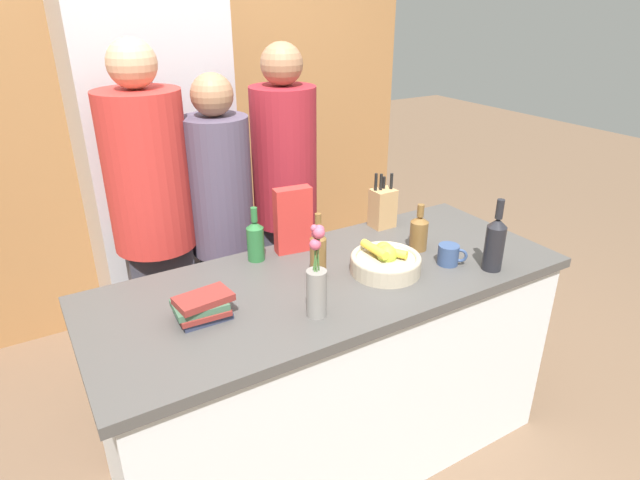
{
  "coord_description": "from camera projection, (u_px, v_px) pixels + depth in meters",
  "views": [
    {
      "loc": [
        -0.99,
        -1.56,
        1.9
      ],
      "look_at": [
        0.0,
        0.1,
        1.02
      ],
      "focal_mm": 30.0,
      "sensor_mm": 36.0,
      "label": 1
    }
  ],
  "objects": [
    {
      "name": "ground_plane",
      "position": [
        331.0,
        447.0,
        2.47
      ],
      "size": [
        14.0,
        14.0,
        0.0
      ],
      "primitive_type": "plane",
      "color": "brown"
    },
    {
      "name": "kitchen_island",
      "position": [
        331.0,
        368.0,
        2.28
      ],
      "size": [
        1.89,
        0.76,
        0.9
      ],
      "color": "silver",
      "rests_on": "ground_plane"
    },
    {
      "name": "back_wall_wood",
      "position": [
        184.0,
        103.0,
        3.26
      ],
      "size": [
        3.09,
        0.12,
        2.6
      ],
      "color": "#9E6B3D",
      "rests_on": "ground_plane"
    },
    {
      "name": "refrigerator",
      "position": [
        157.0,
        171.0,
        2.95
      ],
      "size": [
        0.75,
        0.62,
        2.03
      ],
      "color": "#B7B7BC",
      "rests_on": "ground_plane"
    },
    {
      "name": "fruit_bowl",
      "position": [
        385.0,
        261.0,
        2.11
      ],
      "size": [
        0.28,
        0.28,
        0.12
      ],
      "color": "tan",
      "rests_on": "kitchen_island"
    },
    {
      "name": "knife_block",
      "position": [
        383.0,
        207.0,
        2.51
      ],
      "size": [
        0.11,
        0.09,
        0.26
      ],
      "color": "tan",
      "rests_on": "kitchen_island"
    },
    {
      "name": "flower_vase",
      "position": [
        317.0,
        282.0,
        1.79
      ],
      "size": [
        0.07,
        0.07,
        0.34
      ],
      "color": "gray",
      "rests_on": "kitchen_island"
    },
    {
      "name": "cereal_box",
      "position": [
        293.0,
        220.0,
        2.25
      ],
      "size": [
        0.16,
        0.08,
        0.28
      ],
      "color": "red",
      "rests_on": "kitchen_island"
    },
    {
      "name": "coffee_mug",
      "position": [
        449.0,
        255.0,
        2.18
      ],
      "size": [
        0.1,
        0.1,
        0.08
      ],
      "color": "#334770",
      "rests_on": "kitchen_island"
    },
    {
      "name": "book_stack",
      "position": [
        202.0,
        307.0,
        1.81
      ],
      "size": [
        0.2,
        0.14,
        0.09
      ],
      "color": "#2D334C",
      "rests_on": "kitchen_island"
    },
    {
      "name": "bottle_oil",
      "position": [
        419.0,
        232.0,
        2.29
      ],
      "size": [
        0.08,
        0.08,
        0.21
      ],
      "color": "brown",
      "rests_on": "kitchen_island"
    },
    {
      "name": "bottle_vinegar",
      "position": [
        495.0,
        242.0,
        2.11
      ],
      "size": [
        0.08,
        0.08,
        0.3
      ],
      "color": "black",
      "rests_on": "kitchen_island"
    },
    {
      "name": "bottle_wine",
      "position": [
        255.0,
        240.0,
        2.19
      ],
      "size": [
        0.07,
        0.07,
        0.23
      ],
      "color": "#286633",
      "rests_on": "kitchen_island"
    },
    {
      "name": "bottle_water",
      "position": [
        318.0,
        253.0,
        2.05
      ],
      "size": [
        0.06,
        0.06,
        0.27
      ],
      "color": "brown",
      "rests_on": "kitchen_island"
    },
    {
      "name": "person_at_sink",
      "position": [
        153.0,
        217.0,
        2.43
      ],
      "size": [
        0.37,
        0.37,
        1.75
      ],
      "rotation": [
        0.0,
        0.0,
        -0.08
      ],
      "color": "#383842",
      "rests_on": "ground_plane"
    },
    {
      "name": "person_in_blue",
      "position": [
        223.0,
        224.0,
        2.54
      ],
      "size": [
        0.3,
        0.3,
        1.6
      ],
      "rotation": [
        0.0,
        0.0,
        -0.24
      ],
      "color": "#383842",
      "rests_on": "ground_plane"
    },
    {
      "name": "person_in_red_tee",
      "position": [
        285.0,
        195.0,
        2.73
      ],
      "size": [
        0.32,
        0.32,
        1.71
      ],
      "rotation": [
        0.0,
        0.0,
        -0.39
      ],
      "color": "#383842",
      "rests_on": "ground_plane"
    }
  ]
}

